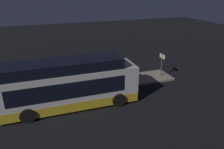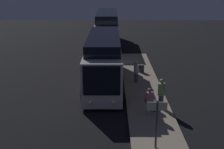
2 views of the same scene
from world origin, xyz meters
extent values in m
plane|color=black|center=(0.00, 0.00, 0.00)|extent=(80.00, 80.00, 0.00)
cube|color=gray|center=(0.00, 2.92, 0.09)|extent=(20.00, 2.63, 0.19)
cube|color=silver|center=(-0.37, 0.10, 1.57)|extent=(10.06, 2.47, 2.77)
cube|color=gold|center=(-0.37, 0.10, 0.53)|extent=(10.01, 2.49, 0.70)
cube|color=black|center=(-0.62, 0.10, 1.90)|extent=(8.25, 2.50, 1.22)
cube|color=black|center=(4.68, 0.10, 1.96)|extent=(0.06, 2.18, 1.77)
sphere|color=#F9E58C|center=(4.70, 0.78, 0.63)|extent=(0.24, 0.24, 0.24)
sphere|color=#F9E58C|center=(4.70, -0.58, 0.63)|extent=(0.24, 0.24, 0.24)
cylinder|color=black|center=(3.05, 1.33, 0.52)|extent=(1.04, 0.30, 1.04)
cylinder|color=black|center=(3.05, -1.14, 0.52)|extent=(1.04, 0.30, 1.04)
cylinder|color=black|center=(-3.48, 1.33, 0.52)|extent=(1.04, 0.30, 1.04)
cylinder|color=black|center=(-3.48, -1.14, 0.52)|extent=(1.04, 0.30, 1.04)
cube|color=black|center=(-0.77, 0.10, 3.33)|extent=(8.55, 2.28, 0.75)
cylinder|color=#4C476B|center=(-0.53, 2.51, 0.55)|extent=(0.37, 0.37, 0.73)
cylinder|color=silver|center=(-0.53, 2.51, 1.23)|extent=(0.53, 0.53, 0.63)
sphere|color=beige|center=(-0.53, 2.51, 1.67)|extent=(0.24, 0.24, 0.24)
cylinder|color=#4C476B|center=(4.42, 3.62, 0.60)|extent=(0.40, 0.40, 0.83)
cylinder|color=#8CB766|center=(4.42, 3.62, 1.37)|extent=(0.57, 0.57, 0.72)
sphere|color=tan|center=(4.42, 3.62, 1.87)|extent=(0.27, 0.27, 0.27)
cylinder|color=gray|center=(5.44, 2.80, 0.55)|extent=(0.33, 0.33, 0.73)
cylinder|color=#CC6B8C|center=(5.44, 2.80, 1.23)|extent=(0.47, 0.47, 0.63)
sphere|color=#9E7051|center=(5.44, 2.80, 1.66)|extent=(0.24, 0.24, 0.24)
cube|color=maroon|center=(5.16, 2.72, 0.96)|extent=(0.21, 0.31, 0.24)
cube|color=#334C7F|center=(4.87, 3.20, 0.50)|extent=(0.37, 0.26, 0.63)
cylinder|color=black|center=(4.87, 3.20, 0.94)|extent=(0.02, 0.02, 0.24)
cylinder|color=#4C4C51|center=(9.07, 2.70, 1.33)|extent=(0.10, 0.10, 2.28)
cube|color=beige|center=(9.07, 2.70, 2.22)|extent=(0.04, 0.89, 0.40)
cylinder|color=#3F3F44|center=(-3.09, 3.14, 0.51)|extent=(0.44, 0.44, 0.65)
camera|label=1|loc=(-2.32, -14.76, 8.62)|focal=35.00mm
camera|label=2|loc=(21.77, 0.72, 7.53)|focal=50.00mm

